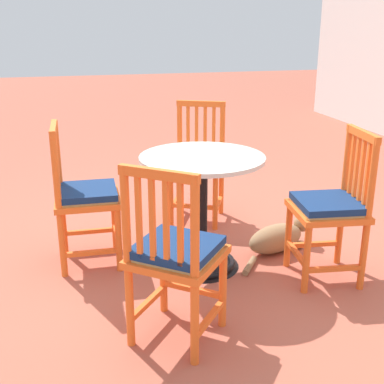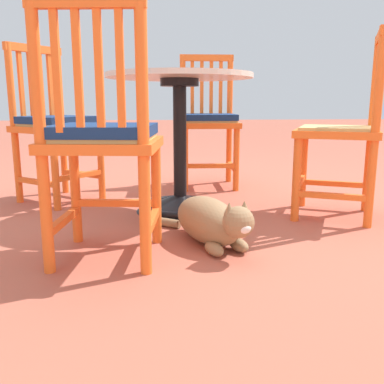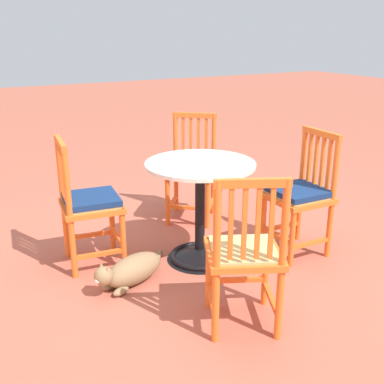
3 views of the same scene
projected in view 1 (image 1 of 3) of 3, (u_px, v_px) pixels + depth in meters
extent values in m
plane|color=#AD5642|center=(175.00, 259.00, 3.36)|extent=(24.00, 24.00, 0.00)
cone|color=black|center=(201.00, 259.00, 3.25)|extent=(0.48, 0.48, 0.10)
torus|color=black|center=(201.00, 262.00, 3.26)|extent=(0.44, 0.44, 0.04)
cylinder|color=black|center=(202.00, 212.00, 3.15)|extent=(0.07, 0.07, 0.66)
cylinder|color=black|center=(202.00, 163.00, 3.05)|extent=(0.20, 0.20, 0.04)
cylinder|color=silver|center=(202.00, 158.00, 3.04)|extent=(0.76, 0.76, 0.02)
cylinder|color=orange|center=(163.00, 273.00, 2.70)|extent=(0.04, 0.04, 0.45)
cylinder|color=orange|center=(223.00, 287.00, 2.56)|extent=(0.04, 0.04, 0.45)
cylinder|color=orange|center=(128.00, 260.00, 2.33)|extent=(0.04, 0.04, 0.91)
cylinder|color=orange|center=(195.00, 275.00, 2.20)|extent=(0.04, 0.04, 0.91)
cube|color=orange|center=(148.00, 302.00, 2.58)|extent=(0.28, 0.24, 0.03)
cube|color=orange|center=(209.00, 318.00, 2.44)|extent=(0.28, 0.24, 0.03)
cube|color=orange|center=(192.00, 289.00, 2.65)|extent=(0.24, 0.28, 0.03)
cube|color=orange|center=(177.00, 257.00, 2.42)|extent=(0.56, 0.56, 0.04)
cube|color=tan|center=(177.00, 253.00, 2.41)|extent=(0.49, 0.49, 0.02)
cube|color=orange|center=(139.00, 217.00, 2.23)|extent=(0.03, 0.03, 0.39)
cube|color=orange|center=(152.00, 219.00, 2.21)|extent=(0.03, 0.03, 0.39)
cube|color=orange|center=(166.00, 222.00, 2.18)|extent=(0.03, 0.03, 0.39)
cube|color=orange|center=(180.00, 224.00, 2.15)|extent=(0.03, 0.03, 0.39)
cube|color=orange|center=(158.00, 174.00, 2.12)|extent=(0.27, 0.31, 0.04)
cube|color=navy|center=(177.00, 247.00, 2.40)|extent=(0.51, 0.51, 0.04)
cylinder|color=orange|center=(307.00, 257.00, 2.88)|extent=(0.04, 0.04, 0.45)
cylinder|color=orange|center=(288.00, 233.00, 3.20)|extent=(0.04, 0.04, 0.45)
cylinder|color=orange|center=(368.00, 217.00, 2.85)|extent=(0.04, 0.04, 0.91)
cylinder|color=orange|center=(343.00, 197.00, 3.17)|extent=(0.04, 0.04, 0.91)
cube|color=orange|center=(334.00, 269.00, 2.93)|extent=(0.07, 0.34, 0.03)
cube|color=orange|center=(313.00, 244.00, 3.25)|extent=(0.07, 0.34, 0.03)
cube|color=orange|center=(296.00, 253.00, 3.06)|extent=(0.34, 0.07, 0.03)
cube|color=orange|center=(327.00, 211.00, 2.99)|extent=(0.45, 0.45, 0.04)
cube|color=tan|center=(328.00, 208.00, 2.99)|extent=(0.39, 0.39, 0.02)
cube|color=orange|center=(367.00, 175.00, 2.84)|extent=(0.03, 0.02, 0.39)
cube|color=orange|center=(362.00, 171.00, 2.90)|extent=(0.03, 0.02, 0.39)
cube|color=orange|center=(357.00, 168.00, 2.97)|extent=(0.03, 0.02, 0.39)
cube|color=orange|center=(352.00, 165.00, 3.03)|extent=(0.03, 0.02, 0.39)
cube|color=orange|center=(363.00, 134.00, 2.87)|extent=(0.38, 0.08, 0.04)
cube|color=navy|center=(328.00, 203.00, 2.98)|extent=(0.40, 0.40, 0.04)
cylinder|color=orange|center=(215.00, 201.00, 3.77)|extent=(0.04, 0.04, 0.45)
cylinder|color=orange|center=(171.00, 198.00, 3.83)|extent=(0.04, 0.04, 0.45)
cylinder|color=orange|center=(222.00, 159.00, 4.01)|extent=(0.04, 0.04, 0.91)
cylinder|color=orange|center=(180.00, 157.00, 4.07)|extent=(0.04, 0.04, 0.91)
cube|color=orange|center=(218.00, 204.00, 3.96)|extent=(0.32, 0.17, 0.03)
cube|color=orange|center=(176.00, 201.00, 4.02)|extent=(0.32, 0.17, 0.03)
cube|color=orange|center=(193.00, 206.00, 3.82)|extent=(0.17, 0.32, 0.03)
cube|color=orange|center=(197.00, 167.00, 3.89)|extent=(0.53, 0.53, 0.04)
cube|color=tan|center=(197.00, 164.00, 3.89)|extent=(0.47, 0.47, 0.02)
cube|color=orange|center=(214.00, 131.00, 3.95)|extent=(0.03, 0.03, 0.39)
cube|color=orange|center=(205.00, 131.00, 3.96)|extent=(0.03, 0.03, 0.39)
cube|color=orange|center=(197.00, 130.00, 3.98)|extent=(0.03, 0.03, 0.39)
cube|color=orange|center=(188.00, 130.00, 3.99)|extent=(0.03, 0.03, 0.39)
cube|color=orange|center=(201.00, 104.00, 3.90)|extent=(0.19, 0.36, 0.04)
cylinder|color=orange|center=(114.00, 218.00, 3.45)|extent=(0.04, 0.04, 0.45)
cylinder|color=orange|center=(119.00, 238.00, 3.14)|extent=(0.04, 0.04, 0.45)
cylinder|color=orange|center=(60.00, 189.00, 3.31)|extent=(0.04, 0.04, 0.91)
cylinder|color=orange|center=(59.00, 207.00, 2.99)|extent=(0.04, 0.04, 0.91)
cube|color=orange|center=(90.00, 231.00, 3.45)|extent=(0.04, 0.34, 0.03)
cube|color=orange|center=(92.00, 253.00, 3.13)|extent=(0.04, 0.34, 0.03)
cube|color=orange|center=(117.00, 235.00, 3.31)|extent=(0.34, 0.04, 0.03)
cube|color=orange|center=(88.00, 199.00, 3.19)|extent=(0.41, 0.41, 0.04)
cube|color=tan|center=(87.00, 196.00, 3.19)|extent=(0.36, 0.36, 0.02)
cube|color=orange|center=(57.00, 158.00, 3.17)|extent=(0.02, 0.02, 0.39)
cube|color=orange|center=(57.00, 161.00, 3.11)|extent=(0.02, 0.02, 0.39)
cube|color=orange|center=(56.00, 164.00, 3.05)|extent=(0.02, 0.02, 0.39)
cube|color=orange|center=(56.00, 167.00, 2.99)|extent=(0.02, 0.02, 0.39)
cube|color=orange|center=(53.00, 129.00, 3.01)|extent=(0.38, 0.04, 0.04)
cube|color=navy|center=(87.00, 191.00, 3.18)|extent=(0.37, 0.37, 0.04)
ellipsoid|color=#8E704C|center=(276.00, 239.00, 3.44)|extent=(0.34, 0.48, 0.19)
ellipsoid|color=silver|center=(286.00, 237.00, 3.50)|extent=(0.20, 0.22, 0.14)
sphere|color=#8E704C|center=(302.00, 223.00, 3.56)|extent=(0.12, 0.12, 0.12)
ellipsoid|color=silver|center=(306.00, 224.00, 3.58)|extent=(0.06, 0.06, 0.04)
cone|color=#8E704C|center=(298.00, 215.00, 3.56)|extent=(0.04, 0.04, 0.04)
cone|color=#8E704C|center=(305.00, 218.00, 3.51)|extent=(0.04, 0.04, 0.04)
ellipsoid|color=#8E704C|center=(287.00, 239.00, 3.59)|extent=(0.09, 0.13, 0.05)
ellipsoid|color=#8E704C|center=(298.00, 245.00, 3.51)|extent=(0.09, 0.13, 0.05)
cylinder|color=#8E704C|center=(250.00, 266.00, 3.22)|extent=(0.20, 0.16, 0.04)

